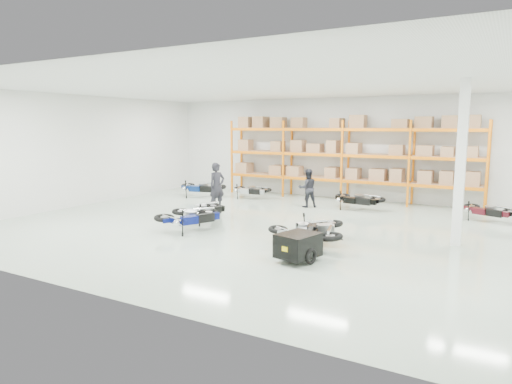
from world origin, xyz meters
The scene contains 14 objects.
room centered at (0.00, 0.00, 2.25)m, with size 18.00×18.00×18.00m.
pallet_rack centered at (0.00, 6.45, 2.26)m, with size 11.28×0.98×3.62m.
structural_column centered at (5.20, 0.50, 2.25)m, with size 0.25×0.25×4.50m, color white.
moto_blue_centre centered at (-2.20, -1.73, 0.57)m, with size 0.83×1.86×1.14m, color #070F4F, non-canonical shape.
moto_silver_left centered at (1.43, -1.35, 0.50)m, with size 0.72×1.63×0.99m, color silver, non-canonical shape.
moto_black_far_left centered at (-2.69, -0.49, 0.53)m, with size 0.77×1.73×1.06m, color black, non-canonical shape.
moto_touring_right centered at (2.05, -1.46, 0.58)m, with size 0.84×1.88×1.15m, color black, non-canonical shape.
trailer centered at (2.05, -3.05, 0.40)m, with size 0.99×1.70×0.69m.
moto_back_a centered at (-6.00, 4.01, 0.58)m, with size 0.84×1.90×1.16m, color navy, non-canonical shape.
moto_back_b centered at (-3.83, 4.78, 0.49)m, with size 0.71×1.59×0.97m, color #ACB0B6, non-canonical shape.
moto_back_c centered at (1.22, 4.40, 0.54)m, with size 0.79×1.77×1.08m, color black, non-canonical shape.
moto_back_d centered at (5.79, 4.47, 0.49)m, with size 0.71×1.60×0.98m, color #420D15, non-canonical shape.
person_left centered at (-3.55, 1.71, 0.92)m, with size 0.67×0.44×1.85m, color #23222A.
person_back centered at (-0.72, 4.01, 0.77)m, with size 0.75×0.59×1.55m, color black.
Camera 1 is at (6.42, -12.84, 3.25)m, focal length 32.00 mm.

